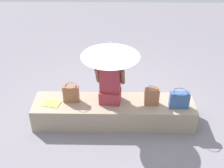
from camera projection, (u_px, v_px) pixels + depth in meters
The scene contains 8 objects.
ground_plane at pixel (114, 121), 4.91m from camera, with size 14.00×14.00×0.00m, color slate.
stone_bench at pixel (114, 112), 4.81m from camera, with size 2.68×0.62×0.40m, color gray.
person_seated at pixel (110, 81), 4.52m from camera, with size 0.49×0.32×0.90m.
parasol at pixel (110, 50), 4.21m from camera, with size 0.90×0.90×1.08m.
handbag_black at pixel (179, 100), 4.50m from camera, with size 0.31×0.23×0.31m.
tote_bag_canvas at pixel (71, 93), 4.65m from camera, with size 0.26×0.19×0.31m.
shoulder_bag_spare at pixel (152, 96), 4.57m from camera, with size 0.23×0.17×0.31m.
magazine at pixel (52, 103), 4.67m from camera, with size 0.28×0.20×0.01m, color #EAE04C.
Camera 1 is at (0.04, -3.79, 3.20)m, focal length 45.39 mm.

